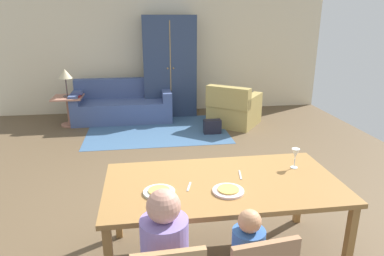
% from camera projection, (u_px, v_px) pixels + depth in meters
% --- Properties ---
extents(ground_plane, '(7.22, 6.58, 0.02)m').
position_uv_depth(ground_plane, '(181.00, 170.00, 4.91)').
color(ground_plane, brown).
extents(back_wall, '(7.22, 0.10, 2.70)m').
position_uv_depth(back_wall, '(163.00, 50.00, 7.63)').
color(back_wall, beige).
rests_on(back_wall, ground_plane).
extents(dining_table, '(1.97, 1.02, 0.76)m').
position_uv_depth(dining_table, '(223.00, 188.00, 2.91)').
color(dining_table, olive).
rests_on(dining_table, ground_plane).
extents(plate_near_man, '(0.25, 0.25, 0.02)m').
position_uv_depth(plate_near_man, '(159.00, 192.00, 2.70)').
color(plate_near_man, silver).
rests_on(plate_near_man, dining_table).
extents(pizza_near_man, '(0.17, 0.17, 0.01)m').
position_uv_depth(pizza_near_man, '(159.00, 190.00, 2.70)').
color(pizza_near_man, gold).
rests_on(pizza_near_man, plate_near_man).
extents(plate_near_child, '(0.25, 0.25, 0.02)m').
position_uv_depth(plate_near_child, '(228.00, 191.00, 2.72)').
color(plate_near_child, silver).
rests_on(plate_near_child, dining_table).
extents(pizza_near_child, '(0.17, 0.17, 0.01)m').
position_uv_depth(pizza_near_child, '(228.00, 189.00, 2.72)').
color(pizza_near_child, gold).
rests_on(pizza_near_child, plate_near_child).
extents(wine_glass, '(0.07, 0.07, 0.19)m').
position_uv_depth(wine_glass, '(295.00, 154.00, 3.12)').
color(wine_glass, silver).
rests_on(wine_glass, dining_table).
extents(fork, '(0.06, 0.15, 0.01)m').
position_uv_depth(fork, '(189.00, 187.00, 2.80)').
color(fork, silver).
rests_on(fork, dining_table).
extents(knife, '(0.04, 0.17, 0.01)m').
position_uv_depth(knife, '(240.00, 175.00, 3.01)').
color(knife, silver).
rests_on(knife, dining_table).
extents(area_rug, '(2.60, 1.80, 0.01)m').
position_uv_depth(area_rug, '(157.00, 130.00, 6.56)').
color(area_rug, '#3B5D82').
rests_on(area_rug, ground_plane).
extents(couch, '(1.98, 0.86, 0.82)m').
position_uv_depth(couch, '(123.00, 105.00, 7.19)').
color(couch, '#445687').
rests_on(couch, ground_plane).
extents(armchair, '(1.20, 1.20, 0.82)m').
position_uv_depth(armchair, '(233.00, 109.00, 6.82)').
color(armchair, '#A7904E').
rests_on(armchair, ground_plane).
extents(armoire, '(1.10, 0.59, 2.10)m').
position_uv_depth(armoire, '(169.00, 66.00, 7.37)').
color(armoire, navy).
rests_on(armoire, ground_plane).
extents(side_table, '(0.56, 0.56, 0.58)m').
position_uv_depth(side_table, '(69.00, 107.00, 6.78)').
color(side_table, '#AE725D').
rests_on(side_table, ground_plane).
extents(table_lamp, '(0.26, 0.26, 0.54)m').
position_uv_depth(table_lamp, '(65.00, 75.00, 6.58)').
color(table_lamp, '#50403F').
rests_on(table_lamp, side_table).
extents(book_lower, '(0.22, 0.16, 0.03)m').
position_uv_depth(book_lower, '(75.00, 96.00, 6.69)').
color(book_lower, maroon).
rests_on(book_lower, side_table).
extents(book_upper, '(0.22, 0.16, 0.03)m').
position_uv_depth(book_upper, '(77.00, 94.00, 6.78)').
color(book_upper, '#384277').
rests_on(book_upper, book_lower).
extents(handbag, '(0.32, 0.16, 0.26)m').
position_uv_depth(handbag, '(212.00, 127.00, 6.38)').
color(handbag, black).
rests_on(handbag, ground_plane).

